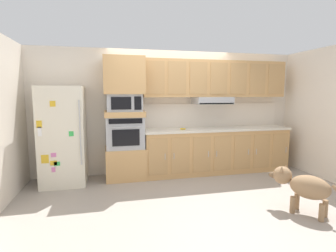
{
  "coord_description": "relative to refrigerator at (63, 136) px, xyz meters",
  "views": [
    {
      "loc": [
        -1.28,
        -4.27,
        1.64
      ],
      "look_at": [
        -0.27,
        0.06,
        1.08
      ],
      "focal_mm": 28.12,
      "sensor_mm": 36.0,
      "label": 1
    }
  ],
  "objects": [
    {
      "name": "dog",
      "position": [
        3.35,
        -2.0,
        -0.49
      ],
      "size": [
        0.62,
        0.86,
        0.62
      ],
      "rotation": [
        0.0,
        0.0,
        2.15
      ],
      "color": "#997551",
      "rests_on": "ground"
    },
    {
      "name": "screwdriver",
      "position": [
        2.24,
        0.03,
        0.05
      ],
      "size": [
        0.16,
        0.17,
        0.03
      ],
      "color": "yellow",
      "rests_on": "countertop_slab"
    },
    {
      "name": "side_panel_left",
      "position": [
        -0.74,
        -0.68,
        0.37
      ],
      "size": [
        0.12,
        7.1,
        2.5
      ],
      "primitive_type": "cube",
      "color": "silver",
      "rests_on": "ground"
    },
    {
      "name": "upper_cabinet_with_hood",
      "position": [
        2.98,
        0.19,
        1.02
      ],
      "size": [
        3.03,
        0.48,
        0.88
      ],
      "color": "tan",
      "rests_on": "backsplash_panel"
    },
    {
      "name": "lower_cabinet_run",
      "position": [
        2.98,
        0.07,
        -0.44
      ],
      "size": [
        3.03,
        0.63,
        0.88
      ],
      "color": "tan",
      "rests_on": "ground"
    },
    {
      "name": "back_kitchen_wall",
      "position": [
        2.06,
        0.43,
        0.37
      ],
      "size": [
        6.2,
        0.12,
        2.5
      ],
      "primitive_type": "cube",
      "color": "silver",
      "rests_on": "ground"
    },
    {
      "name": "ground_plane",
      "position": [
        2.06,
        -0.68,
        -0.88
      ],
      "size": [
        9.6,
        9.6,
        0.0
      ],
      "primitive_type": "plane",
      "color": "#9E9389"
    },
    {
      "name": "backsplash_panel",
      "position": [
        2.98,
        0.36,
        0.29
      ],
      "size": [
        3.07,
        0.02,
        0.5
      ],
      "primitive_type": "cube",
      "color": "white",
      "rests_on": "countertop_slab"
    },
    {
      "name": "countertop_slab",
      "position": [
        2.98,
        0.07,
        0.02
      ],
      "size": [
        3.07,
        0.64,
        0.04
      ],
      "primitive_type": "cube",
      "color": "silver",
      "rests_on": "lower_cabinet_run"
    },
    {
      "name": "built_in_oven",
      "position": [
        1.1,
        0.07,
        0.02
      ],
      "size": [
        0.7,
        0.62,
        0.6
      ],
      "color": "#A8AAAF",
      "rests_on": "oven_base_cabinet"
    },
    {
      "name": "appliance_upper_cabinet",
      "position": [
        1.1,
        0.07,
        1.08
      ],
      "size": [
        0.74,
        0.62,
        0.68
      ],
      "primitive_type": "cube",
      "color": "tan",
      "rests_on": "microwave"
    },
    {
      "name": "side_panel_right",
      "position": [
        4.86,
        -0.68,
        0.37
      ],
      "size": [
        0.12,
        7.1,
        2.5
      ],
      "primitive_type": "cube",
      "color": "white",
      "rests_on": "ground"
    },
    {
      "name": "oven_base_cabinet",
      "position": [
        1.1,
        0.07,
        -0.58
      ],
      "size": [
        0.74,
        0.62,
        0.6
      ],
      "primitive_type": "cube",
      "color": "tan",
      "rests_on": "ground"
    },
    {
      "name": "refrigerator",
      "position": [
        0.0,
        0.0,
        0.0
      ],
      "size": [
        0.76,
        0.73,
        1.76
      ],
      "color": "silver",
      "rests_on": "ground"
    },
    {
      "name": "appliance_mid_shelf",
      "position": [
        1.1,
        0.07,
        0.37
      ],
      "size": [
        0.74,
        0.62,
        0.1
      ],
      "primitive_type": "cube",
      "color": "tan",
      "rests_on": "built_in_oven"
    },
    {
      "name": "microwave",
      "position": [
        1.1,
        0.07,
        0.58
      ],
      "size": [
        0.64,
        0.54,
        0.32
      ],
      "color": "#A8AAAF",
      "rests_on": "appliance_mid_shelf"
    }
  ]
}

